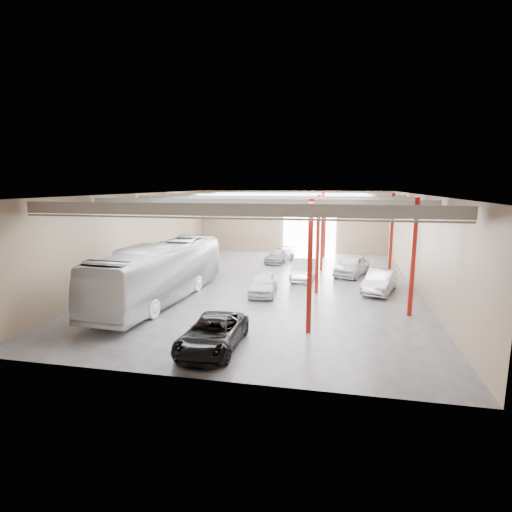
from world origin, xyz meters
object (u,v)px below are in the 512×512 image
(black_sedan, at_px, (213,334))
(car_row_c, at_px, (280,255))
(car_row_a, at_px, (263,283))
(car_row_b, at_px, (303,269))
(coach_bus, at_px, (161,272))
(car_right_near, at_px, (380,281))
(car_right_far, at_px, (352,265))

(black_sedan, height_order, car_row_c, black_sedan)
(car_row_c, bearing_deg, car_row_a, -74.12)
(car_row_a, xyz_separation_m, car_row_b, (2.43, 5.20, 0.07))
(coach_bus, xyz_separation_m, car_row_c, (5.96, 14.84, -1.24))
(coach_bus, relative_size, car_row_b, 2.71)
(coach_bus, height_order, car_right_near, coach_bus)
(coach_bus, distance_m, car_row_a, 7.16)
(car_right_near, bearing_deg, car_right_far, 126.81)
(car_row_b, distance_m, car_right_far, 4.55)
(car_right_far, bearing_deg, black_sedan, -92.20)
(car_row_b, relative_size, car_right_near, 1.04)
(car_row_a, xyz_separation_m, car_right_far, (6.42, 7.38, 0.09))
(coach_bus, relative_size, car_row_a, 3.07)
(black_sedan, relative_size, car_row_b, 1.07)
(coach_bus, bearing_deg, black_sedan, -46.61)
(coach_bus, xyz_separation_m, car_row_a, (6.47, 2.84, -1.15))
(black_sedan, xyz_separation_m, car_right_far, (6.99, 17.38, 0.11))
(car_right_near, relative_size, car_right_far, 0.97)
(car_row_a, relative_size, car_right_near, 0.92)
(car_right_far, bearing_deg, coach_bus, -121.83)
(car_row_b, xyz_separation_m, car_right_far, (3.99, 2.18, 0.02))
(black_sedan, distance_m, car_row_a, 10.02)
(car_row_b, height_order, car_row_c, car_row_b)
(car_row_a, distance_m, car_right_far, 9.78)
(coach_bus, height_order, car_right_far, coach_bus)
(car_row_c, relative_size, car_right_near, 0.95)
(car_row_c, relative_size, car_right_far, 0.93)
(car_row_b, bearing_deg, black_sedan, -100.77)
(coach_bus, bearing_deg, car_row_a, 27.68)
(car_right_near, height_order, car_right_far, car_right_far)
(coach_bus, distance_m, car_row_b, 12.04)
(coach_bus, distance_m, car_right_far, 16.48)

